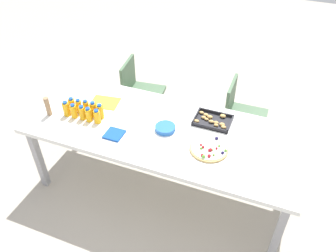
# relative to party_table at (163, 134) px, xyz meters

# --- Properties ---
(ground_plane) EXTENTS (12.00, 12.00, 0.00)m
(ground_plane) POSITION_rel_party_table_xyz_m (0.00, 0.00, -0.69)
(ground_plane) COLOR #B2A899
(party_table) EXTENTS (2.36, 0.95, 0.75)m
(party_table) POSITION_rel_party_table_xyz_m (0.00, 0.00, 0.00)
(party_table) COLOR white
(party_table) RESTS_ON ground_plane
(chair_far_left) EXTENTS (0.44, 0.44, 0.83)m
(chair_far_left) POSITION_rel_party_table_xyz_m (-0.62, 0.82, -0.19)
(chair_far_left) COLOR #4C6B4C
(chair_far_left) RESTS_ON ground_plane
(chair_far_right) EXTENTS (0.41, 0.41, 0.83)m
(chair_far_right) POSITION_rel_party_table_xyz_m (0.53, 0.81, -0.19)
(chair_far_right) COLOR #4C6B4C
(chair_far_right) RESTS_ON ground_plane
(juice_bottle_0) EXTENTS (0.06, 0.06, 0.15)m
(juice_bottle_0) POSITION_rel_party_table_xyz_m (-0.87, -0.14, 0.13)
(juice_bottle_0) COLOR #F8AC14
(juice_bottle_0) RESTS_ON party_table
(juice_bottle_1) EXTENTS (0.06, 0.06, 0.14)m
(juice_bottle_1) POSITION_rel_party_table_xyz_m (-0.79, -0.14, 0.12)
(juice_bottle_1) COLOR #F9AE14
(juice_bottle_1) RESTS_ON party_table
(juice_bottle_2) EXTENTS (0.06, 0.06, 0.14)m
(juice_bottle_2) POSITION_rel_party_table_xyz_m (-0.71, -0.13, 0.12)
(juice_bottle_2) COLOR #FAAB14
(juice_bottle_2) RESTS_ON party_table
(juice_bottle_3) EXTENTS (0.06, 0.06, 0.14)m
(juice_bottle_3) POSITION_rel_party_table_xyz_m (-0.64, -0.13, 0.12)
(juice_bottle_3) COLOR #F9AF14
(juice_bottle_3) RESTS_ON party_table
(juice_bottle_4) EXTENTS (0.06, 0.06, 0.13)m
(juice_bottle_4) POSITION_rel_party_table_xyz_m (-0.56, -0.13, 0.12)
(juice_bottle_4) COLOR #F9AC14
(juice_bottle_4) RESTS_ON party_table
(juice_bottle_5) EXTENTS (0.06, 0.06, 0.14)m
(juice_bottle_5) POSITION_rel_party_table_xyz_m (-0.86, -0.06, 0.12)
(juice_bottle_5) COLOR #F8AB14
(juice_bottle_5) RESTS_ON party_table
(juice_bottle_6) EXTENTS (0.05, 0.05, 0.14)m
(juice_bottle_6) POSITION_rel_party_table_xyz_m (-0.78, -0.06, 0.12)
(juice_bottle_6) COLOR #FAAF14
(juice_bottle_6) RESTS_ON party_table
(juice_bottle_7) EXTENTS (0.05, 0.05, 0.15)m
(juice_bottle_7) POSITION_rel_party_table_xyz_m (-0.71, -0.06, 0.13)
(juice_bottle_7) COLOR #FAAC14
(juice_bottle_7) RESTS_ON party_table
(juice_bottle_8) EXTENTS (0.06, 0.06, 0.15)m
(juice_bottle_8) POSITION_rel_party_table_xyz_m (-0.64, -0.06, 0.13)
(juice_bottle_8) COLOR #F9AC14
(juice_bottle_8) RESTS_ON party_table
(juice_bottle_9) EXTENTS (0.06, 0.06, 0.14)m
(juice_bottle_9) POSITION_rel_party_table_xyz_m (-0.56, -0.06, 0.13)
(juice_bottle_9) COLOR #F9AD14
(juice_bottle_9) RESTS_ON party_table
(fruit_pizza) EXTENTS (0.31, 0.31, 0.05)m
(fruit_pizza) POSITION_rel_party_table_xyz_m (0.45, -0.11, 0.07)
(fruit_pizza) COLOR tan
(fruit_pizza) RESTS_ON party_table
(snack_tray) EXTENTS (0.32, 0.24, 0.04)m
(snack_tray) POSITION_rel_party_table_xyz_m (0.37, 0.24, 0.07)
(snack_tray) COLOR black
(snack_tray) RESTS_ON party_table
(plate_stack) EXTENTS (0.17, 0.17, 0.04)m
(plate_stack) POSITION_rel_party_table_xyz_m (0.03, -0.01, 0.08)
(plate_stack) COLOR blue
(plate_stack) RESTS_ON party_table
(napkin_stack) EXTENTS (0.15, 0.15, 0.02)m
(napkin_stack) POSITION_rel_party_table_xyz_m (-0.34, -0.23, 0.07)
(napkin_stack) COLOR #194CA5
(napkin_stack) RESTS_ON party_table
(cardboard_tube) EXTENTS (0.04, 0.04, 0.18)m
(cardboard_tube) POSITION_rel_party_table_xyz_m (-1.02, -0.19, 0.15)
(cardboard_tube) COLOR #9E7A56
(cardboard_tube) RESTS_ON party_table
(paper_folder) EXTENTS (0.29, 0.24, 0.01)m
(paper_folder) POSITION_rel_party_table_xyz_m (-0.65, 0.15, 0.06)
(paper_folder) COLOR yellow
(paper_folder) RESTS_ON party_table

